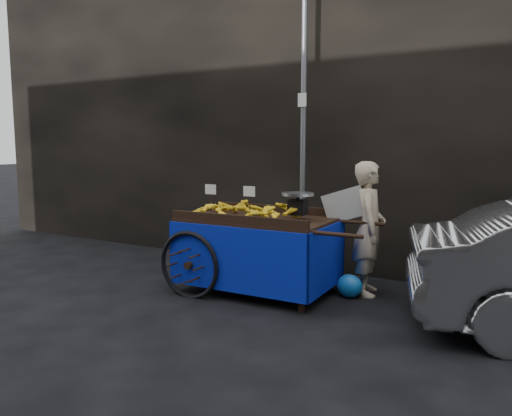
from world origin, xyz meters
The scene contains 6 objects.
ground centered at (0.00, 0.00, 0.00)m, with size 80.00×80.00×0.00m, color black.
building_wall centered at (0.39, 2.60, 2.50)m, with size 13.50×2.00×5.00m.
street_pole centered at (0.30, 1.30, 2.01)m, with size 0.12×0.10×4.00m.
banana_cart centered at (0.14, 0.24, 0.83)m, with size 2.49×1.27×1.34m.
vendor centered at (1.40, 0.83, 0.81)m, with size 0.84×0.68×1.61m.
plastic_bag centered at (1.26, 0.58, 0.14)m, with size 0.31×0.25×0.28m, color blue.
Camera 1 is at (3.21, -4.95, 1.81)m, focal length 35.00 mm.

